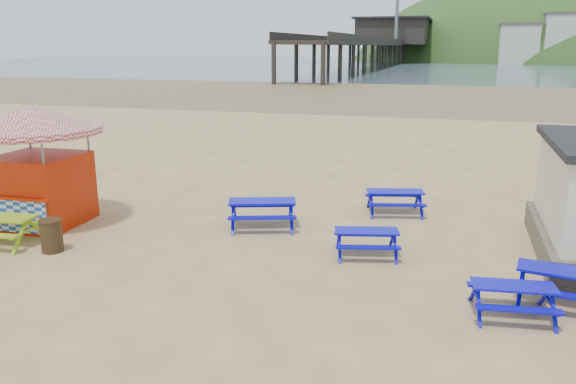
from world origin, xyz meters
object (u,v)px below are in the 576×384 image
(ice_cream_kiosk, at_px, (36,150))
(litter_bin, at_px, (51,235))
(picnic_table_blue_b, at_px, (395,202))
(picnic_table_blue_a, at_px, (262,214))
(picnic_table_yellow, at_px, (1,230))

(ice_cream_kiosk, distance_m, litter_bin, 3.40)
(ice_cream_kiosk, height_order, litter_bin, ice_cream_kiosk)
(picnic_table_blue_b, xyz_separation_m, litter_bin, (-8.57, -6.37, 0.07))
(picnic_table_blue_a, xyz_separation_m, litter_bin, (-4.80, -3.69, 0.03))
(picnic_table_yellow, bearing_deg, ice_cream_kiosk, 88.32)
(picnic_table_blue_a, bearing_deg, picnic_table_blue_b, 16.54)
(picnic_table_blue_a, height_order, picnic_table_blue_b, picnic_table_blue_a)
(picnic_table_blue_b, relative_size, picnic_table_yellow, 1.02)
(ice_cream_kiosk, bearing_deg, picnic_table_yellow, -86.83)
(picnic_table_blue_a, height_order, picnic_table_yellow, picnic_table_blue_a)
(picnic_table_blue_a, xyz_separation_m, picnic_table_yellow, (-6.58, -3.59, -0.02))
(picnic_table_blue_a, relative_size, ice_cream_kiosk, 0.57)
(picnic_table_blue_b, height_order, picnic_table_yellow, picnic_table_yellow)
(ice_cream_kiosk, bearing_deg, picnic_table_blue_b, 20.21)
(picnic_table_yellow, bearing_deg, picnic_table_blue_b, 24.18)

